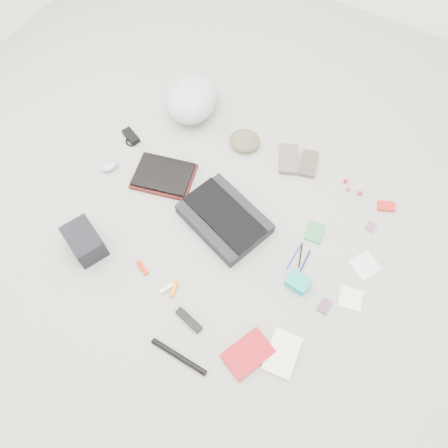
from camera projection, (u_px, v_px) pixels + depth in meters
The scene contains 33 objects.
ground_plane at pixel (224, 229), 2.26m from camera, with size 4.00×4.00×0.00m, color gray.
messenger_bag at pixel (224, 219), 2.25m from camera, with size 0.43×0.31×0.07m, color black.
bag_flap at pixel (224, 215), 2.21m from camera, with size 0.43×0.20×0.01m, color black.
laptop_sleeve at pixel (164, 176), 2.40m from camera, with size 0.32×0.24×0.02m, color #541918.
laptop at pixel (163, 174), 2.38m from camera, with size 0.30×0.22×0.02m, color black.
bike_helmet at pixel (192, 99), 2.54m from camera, with size 0.29×0.36×0.21m, color #ADD0CC.
beanie at pixel (245, 141), 2.49m from camera, with size 0.18×0.17×0.06m, color brown.
mitten_left at pixel (288, 159), 2.45m from camera, with size 0.10×0.20×0.03m, color #695D55.
mitten_right at pixel (309, 164), 2.44m from camera, with size 0.09×0.18×0.03m, color brown.
power_brick at pixel (131, 136), 2.53m from camera, with size 0.12×0.05×0.03m, color black.
cable_coil at pixel (132, 141), 2.52m from camera, with size 0.08×0.08×0.01m, color black.
mouse at pixel (110, 166), 2.42m from camera, with size 0.06×0.10×0.04m, color #A1A4B2.
camera_bag at pixel (85, 241), 2.15m from camera, with size 0.20×0.14×0.13m, color black.
multitool at pixel (142, 268), 2.15m from camera, with size 0.08×0.02×0.01m, color red.
toiletry_tube_white at pixel (167, 288), 2.10m from camera, with size 0.02×0.02×0.08m, color white.
toiletry_tube_orange at pixel (174, 289), 2.09m from camera, with size 0.02×0.02×0.08m, color orange.
u_lock at pixel (189, 320), 2.02m from camera, with size 0.14×0.04×0.03m, color black.
bike_pump at pixel (179, 357), 1.94m from camera, with size 0.03×0.03×0.29m, color black.
book_red at pixel (248, 354), 1.95m from camera, with size 0.14×0.21×0.02m, color red.
book_white at pixel (282, 354), 1.95m from camera, with size 0.13×0.20×0.02m, color #F4E8CF.
notepad at pixel (315, 232), 2.24m from camera, with size 0.08×0.11×0.01m, color #358544.
pen_blue at pixel (294, 257), 2.18m from camera, with size 0.01×0.01×0.15m, color #2832A3.
pen_black at pixel (300, 255), 2.18m from camera, with size 0.01×0.01×0.14m, color black.
pen_navy at pixel (304, 263), 2.16m from camera, with size 0.01×0.01×0.15m, color navy.
accordion_wallet at pixel (298, 282), 2.09m from camera, with size 0.10×0.08×0.05m, color #0AAFA4.
card_deck at pixel (324, 306), 2.06m from camera, with size 0.05×0.07×0.01m, color #724965.
napkin_top at pixel (365, 265), 2.16m from camera, with size 0.12×0.12×0.01m, color silver.
napkin_bottom at pixel (351, 298), 2.08m from camera, with size 0.11×0.11×0.01m, color silver.
lollipop_a at pixel (345, 181), 2.39m from camera, with size 0.02×0.02×0.02m, color #B21415.
lollipop_b at pixel (348, 189), 2.36m from camera, with size 0.02×0.02×0.02m, color red.
lollipop_c at pixel (360, 193), 2.35m from camera, with size 0.03×0.03×0.03m, color maroon.
altoids_tin at pixel (386, 206), 2.31m from camera, with size 0.09×0.06×0.02m, color red.
stamp_sheet at pixel (371, 227), 2.26m from camera, with size 0.05×0.06×0.00m, color #8B5770.
Camera 1 is at (0.53, -0.90, 2.00)m, focal length 35.00 mm.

